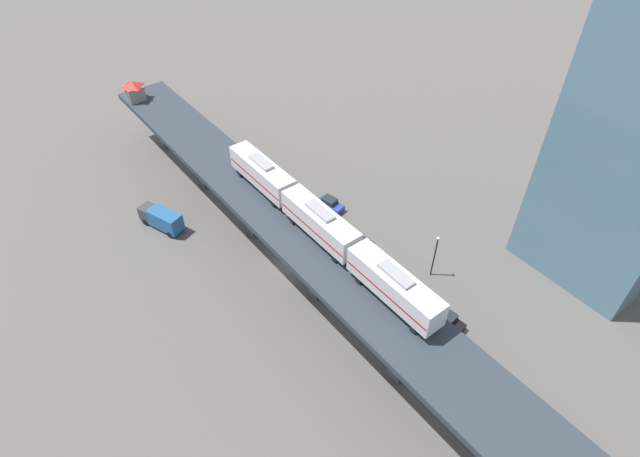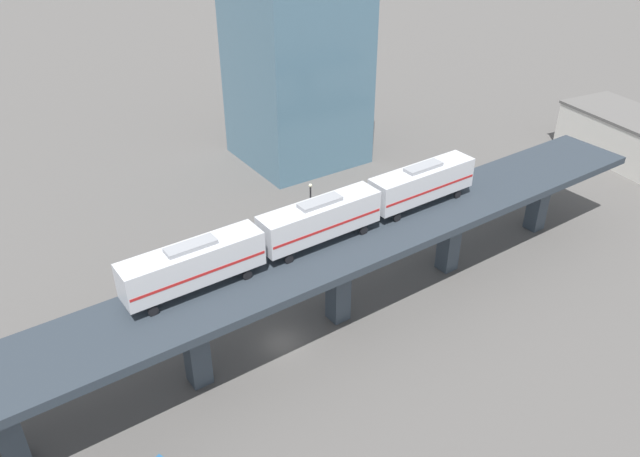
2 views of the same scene
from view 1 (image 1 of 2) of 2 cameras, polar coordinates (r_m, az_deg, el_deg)
ground_plane at (r=69.37m, az=-3.62°, el=-4.30°), size 400.00×400.00×0.00m
elevated_viaduct at (r=64.40m, az=-4.00°, el=0.29°), size 10.67×92.18×8.56m
subway_train at (r=59.11m, az=-0.00°, el=0.75°), size 3.75×37.26×4.45m
signal_hut at (r=94.41m, az=-20.51°, el=14.58°), size 3.30×3.30×3.40m
street_car_black at (r=64.03m, az=14.31°, el=-10.01°), size 2.40×4.60×1.89m
street_car_blue at (r=77.77m, az=1.15°, el=2.86°), size 2.78×4.70×1.89m
street_car_white at (r=70.82m, az=5.23°, el=-2.14°), size 2.55×4.65×1.89m
delivery_truck at (r=77.48m, az=-17.67°, el=1.11°), size 4.71×7.53×3.20m
street_lamp at (r=66.92m, az=13.02°, el=-2.75°), size 0.44×0.44×6.94m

